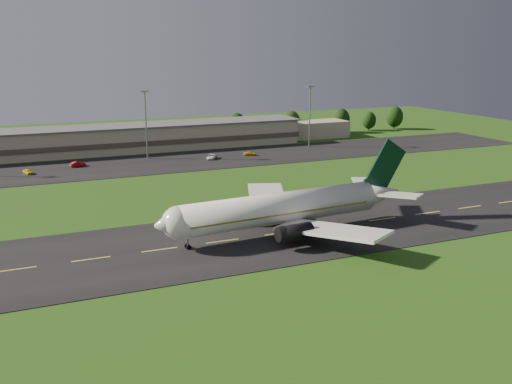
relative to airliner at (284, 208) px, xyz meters
name	(u,v)px	position (x,y,z in m)	size (l,w,h in m)	color
ground	(222,242)	(-11.78, -0.06, -4.66)	(360.00, 360.00, 0.00)	#1C4310
taxiway	(222,241)	(-11.78, -0.06, -4.61)	(220.00, 30.00, 0.10)	black
apron	(136,165)	(-11.78, 71.94, -4.61)	(260.00, 30.00, 0.10)	black
airliner	(284,208)	(0.00, 0.00, 0.00)	(51.29, 42.07, 15.57)	white
terminal	(140,138)	(-5.38, 96.12, -0.67)	(145.00, 16.00, 8.40)	tan
light_mast_centre	(146,117)	(-6.78, 79.94, 8.08)	(2.40, 1.20, 20.35)	gray
light_mast_east	(310,109)	(48.22, 79.94, 8.08)	(2.40, 1.20, 20.35)	gray
tree_line	(186,128)	(12.79, 105.56, 0.43)	(194.20, 9.81, 10.60)	black
service_vehicle_a	(28,172)	(-40.68, 70.90, -3.91)	(1.53, 3.80, 1.29)	yellow
service_vehicle_b	(78,164)	(-27.46, 75.80, -3.85)	(1.51, 4.32, 1.42)	#A00A0F
service_vehicle_c	(212,157)	(10.82, 71.87, -3.87)	(2.30, 4.99, 1.39)	white
service_vehicle_d	(250,154)	(23.50, 72.53, -3.98)	(1.64, 4.02, 1.17)	#EFB40E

